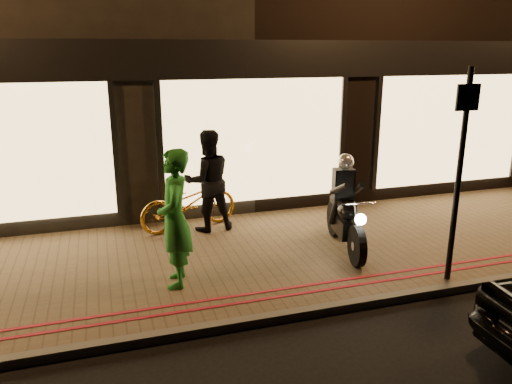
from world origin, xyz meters
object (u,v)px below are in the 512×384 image
sign_post (460,166)px  person_green (175,219)px  bicycle_gold (189,203)px  motorcycle (345,213)px

sign_post → person_green: 3.97m
sign_post → bicycle_gold: bearing=134.5°
motorcycle → person_green: (-2.85, -0.46, 0.36)m
motorcycle → sign_post: bearing=-47.4°
motorcycle → person_green: bearing=-159.7°
motorcycle → bicycle_gold: (-2.28, 1.76, -0.12)m
person_green → motorcycle: bearing=108.4°
sign_post → bicycle_gold: size_ratio=1.59×
sign_post → bicycle_gold: (-3.19, 3.24, -1.18)m
bicycle_gold → person_green: person_green is taller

